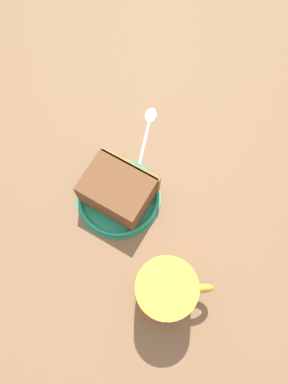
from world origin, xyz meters
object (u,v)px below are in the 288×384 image
(cake_slice, at_px, (118,191))
(tea_mug, at_px, (166,291))
(small_plate, at_px, (119,199))
(teaspoon, at_px, (148,126))

(cake_slice, bearing_deg, tea_mug, 111.27)
(cake_slice, distance_m, tea_mug, 0.16)
(small_plate, xyz_separation_m, teaspoon, (-0.05, -0.13, -0.00))
(small_plate, relative_size, tea_mug, 1.25)
(small_plate, relative_size, teaspoon, 1.00)
(tea_mug, bearing_deg, cake_slice, -68.73)
(cake_slice, relative_size, teaspoon, 0.95)
(tea_mug, height_order, teaspoon, tea_mug)
(cake_slice, height_order, teaspoon, cake_slice)
(small_plate, height_order, tea_mug, tea_mug)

